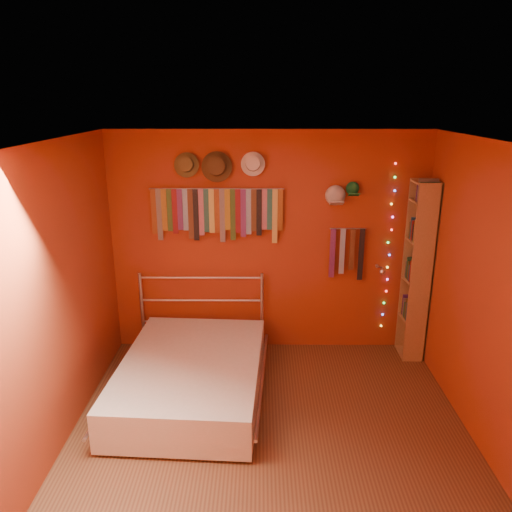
{
  "coord_description": "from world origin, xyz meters",
  "views": [
    {
      "loc": [
        -0.09,
        -3.6,
        2.81
      ],
      "look_at": [
        -0.13,
        0.9,
        1.38
      ],
      "focal_mm": 35.0,
      "sensor_mm": 36.0,
      "label": 1
    }
  ],
  "objects_px": {
    "tie_rack": "(217,211)",
    "bookshelf": "(421,271)",
    "reading_lamp": "(381,271)",
    "bed": "(192,376)"
  },
  "relations": [
    {
      "from": "reading_lamp",
      "to": "bed",
      "type": "xyz_separation_m",
      "value": [
        -1.98,
        -0.85,
        -0.8
      ]
    },
    {
      "from": "tie_rack",
      "to": "bed",
      "type": "bearing_deg",
      "value": -100.95
    },
    {
      "from": "tie_rack",
      "to": "bookshelf",
      "type": "distance_m",
      "value": 2.31
    },
    {
      "from": "tie_rack",
      "to": "bookshelf",
      "type": "relative_size",
      "value": 0.72
    },
    {
      "from": "bookshelf",
      "to": "tie_rack",
      "type": "bearing_deg",
      "value": 176.01
    },
    {
      "from": "tie_rack",
      "to": "bed",
      "type": "xyz_separation_m",
      "value": [
        -0.2,
        -1.01,
        -1.42
      ]
    },
    {
      "from": "tie_rack",
      "to": "bookshelf",
      "type": "bearing_deg",
      "value": -3.99
    },
    {
      "from": "reading_lamp",
      "to": "bed",
      "type": "height_order",
      "value": "reading_lamp"
    },
    {
      "from": "bookshelf",
      "to": "bed",
      "type": "distance_m",
      "value": 2.68
    },
    {
      "from": "tie_rack",
      "to": "reading_lamp",
      "type": "height_order",
      "value": "tie_rack"
    }
  ]
}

